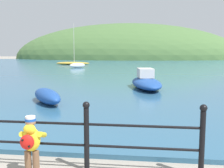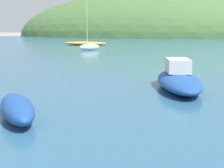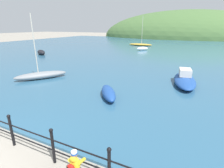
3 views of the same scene
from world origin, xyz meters
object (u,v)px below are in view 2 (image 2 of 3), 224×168
Objects in this scene: boat_far_left at (89,47)px; boat_nearest_quay at (179,79)px; boat_far_right at (85,43)px; boat_blue_hull at (17,108)px.

boat_nearest_quay is (7.96, -16.31, 0.04)m from boat_far_left.
boat_far_left is 0.31× the size of boat_far_right.
boat_far_right reaches higher than boat_blue_hull.
boat_far_left is 7.80m from boat_far_right.
boat_far_right reaches higher than boat_nearest_quay.
boat_far_left is 0.43× the size of boat_nearest_quay.
boat_nearest_quay reaches higher than boat_far_left.
boat_blue_hull is (-3.74, -4.53, -0.07)m from boat_nearest_quay.
boat_nearest_quay is 0.73× the size of boat_far_right.
boat_nearest_quay is at bearing 50.41° from boat_blue_hull.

